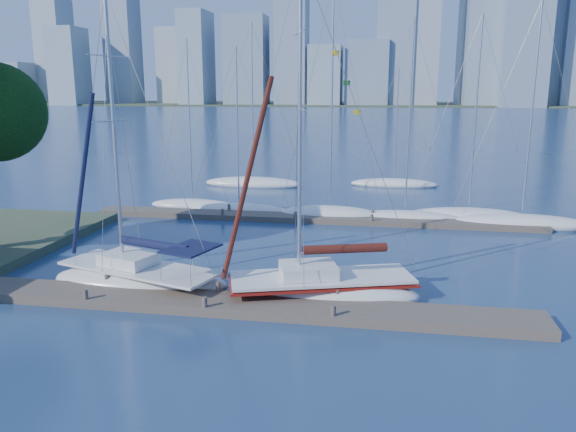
# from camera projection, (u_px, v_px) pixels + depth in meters

# --- Properties ---
(ground) EXTENTS (700.00, 700.00, 0.00)m
(ground) POSITION_uv_depth(u_px,v_px,m) (212.00, 308.00, 22.75)
(ground) COLOR navy
(ground) RESTS_ON ground
(near_dock) EXTENTS (26.00, 2.00, 0.40)m
(near_dock) POSITION_uv_depth(u_px,v_px,m) (212.00, 303.00, 22.71)
(near_dock) COLOR brown
(near_dock) RESTS_ON ground
(far_dock) EXTENTS (30.00, 1.80, 0.36)m
(far_dock) POSITION_uv_depth(u_px,v_px,m) (312.00, 218.00, 37.76)
(far_dock) COLOR brown
(far_dock) RESTS_ON ground
(far_shore) EXTENTS (800.00, 100.00, 1.50)m
(far_shore) POSITION_uv_depth(u_px,v_px,m) (375.00, 105.00, 330.32)
(far_shore) COLOR #38472D
(far_shore) RESTS_ON ground
(sailboat_navy) EXTENTS (8.56, 5.02, 13.16)m
(sailboat_navy) POSITION_uv_depth(u_px,v_px,m) (139.00, 265.00, 24.95)
(sailboat_navy) COLOR silver
(sailboat_navy) RESTS_ON ground
(sailboat_maroon) EXTENTS (8.67, 5.06, 14.15)m
(sailboat_maroon) POSITION_uv_depth(u_px,v_px,m) (321.00, 272.00, 23.65)
(sailboat_maroon) COLOR silver
(sailboat_maroon) RESTS_ON ground
(bg_boat_0) EXTENTS (6.73, 4.13, 12.46)m
(bg_boat_0) POSITION_uv_depth(u_px,v_px,m) (193.00, 204.00, 42.12)
(bg_boat_0) COLOR silver
(bg_boat_0) RESTS_ON ground
(bg_boat_1) EXTENTS (7.54, 2.81, 11.87)m
(bg_boat_1) POSITION_uv_depth(u_px,v_px,m) (239.00, 209.00, 40.35)
(bg_boat_1) COLOR silver
(bg_boat_1) RESTS_ON ground
(bg_boat_2) EXTENTS (7.49, 4.17, 15.87)m
(bg_boat_2) POSITION_uv_depth(u_px,v_px,m) (330.00, 213.00, 38.65)
(bg_boat_2) COLOR silver
(bg_boat_2) RESTS_ON ground
(bg_boat_3) EXTENTS (7.87, 3.06, 13.39)m
(bg_boat_3) POSITION_uv_depth(u_px,v_px,m) (405.00, 217.00, 37.83)
(bg_boat_3) COLOR silver
(bg_boat_3) RESTS_ON ground
(bg_boat_4) EXTENTS (8.12, 2.58, 13.72)m
(bg_boat_4) POSITION_uv_depth(u_px,v_px,m) (468.00, 215.00, 38.35)
(bg_boat_4) COLOR silver
(bg_boat_4) RESTS_ON ground
(bg_boat_5) EXTENTS (8.74, 3.01, 14.29)m
(bg_boat_5) POSITION_uv_depth(u_px,v_px,m) (521.00, 223.00, 36.13)
(bg_boat_5) COLOR silver
(bg_boat_5) RESTS_ON ground
(bg_boat_6) EXTENTS (9.42, 4.86, 14.78)m
(bg_boat_6) POSITION_uv_depth(u_px,v_px,m) (253.00, 183.00, 51.48)
(bg_boat_6) COLOR silver
(bg_boat_6) RESTS_ON ground
(bg_boat_7) EXTENTS (8.17, 4.17, 10.85)m
(bg_boat_7) POSITION_uv_depth(u_px,v_px,m) (394.00, 184.00, 51.38)
(bg_boat_7) COLOR silver
(bg_boat_7) RESTS_ON ground
(skyline) EXTENTS (502.96, 51.31, 106.68)m
(skyline) POSITION_uv_depth(u_px,v_px,m) (418.00, 38.00, 290.75)
(skyline) COLOR gray
(skyline) RESTS_ON ground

